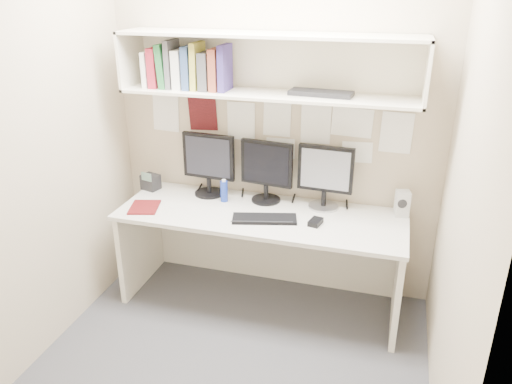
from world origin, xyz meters
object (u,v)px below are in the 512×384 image
(desk, at_px, (261,258))
(monitor_right, at_px, (325,174))
(keyboard, at_px, (264,219))
(monitor_left, at_px, (209,162))
(speaker, at_px, (402,203))
(monitor_center, at_px, (266,169))
(maroon_notebook, at_px, (144,207))
(desk_phone, at_px, (151,182))

(desk, bearing_deg, monitor_right, 28.54)
(keyboard, bearing_deg, monitor_left, 133.40)
(desk, relative_size, monitor_right, 4.41)
(keyboard, height_order, speaker, speaker)
(monitor_center, bearing_deg, speaker, 7.37)
(monitor_right, relative_size, keyboard, 1.05)
(keyboard, distance_m, maroon_notebook, 0.88)
(monitor_left, relative_size, monitor_center, 1.04)
(desk, bearing_deg, monitor_left, 154.85)
(keyboard, bearing_deg, desk_phone, 149.49)
(desk_phone, bearing_deg, monitor_right, 17.33)
(desk, bearing_deg, keyboard, -63.51)
(monitor_center, height_order, monitor_right, monitor_right)
(monitor_center, relative_size, maroon_notebook, 1.90)
(speaker, distance_m, maroon_notebook, 1.80)
(keyboard, xyz_separation_m, maroon_notebook, (-0.88, -0.05, -0.00))
(desk, bearing_deg, monitor_center, 95.62)
(desk, xyz_separation_m, monitor_left, (-0.47, 0.22, 0.62))
(desk, relative_size, keyboard, 4.62)
(desk, height_order, monitor_center, monitor_center)
(speaker, bearing_deg, monitor_center, 167.70)
(maroon_notebook, xyz_separation_m, desk_phone, (-0.12, 0.34, 0.05))
(keyboard, bearing_deg, monitor_center, 88.73)
(monitor_left, bearing_deg, maroon_notebook, -128.70)
(monitor_center, relative_size, monitor_right, 1.00)
(keyboard, xyz_separation_m, speaker, (0.89, 0.33, 0.08))
(monitor_right, height_order, maroon_notebook, monitor_right)
(monitor_left, xyz_separation_m, speaker, (1.41, 0.01, -0.17))
(monitor_left, xyz_separation_m, desk_phone, (-0.47, -0.04, -0.20))
(monitor_left, bearing_deg, desk_phone, -170.59)
(monitor_right, bearing_deg, maroon_notebook, -159.58)
(monitor_center, bearing_deg, monitor_right, 7.04)
(maroon_notebook, distance_m, desk_phone, 0.36)
(monitor_left, height_order, speaker, monitor_left)
(monitor_left, relative_size, monitor_right, 1.04)
(monitor_center, xyz_separation_m, maroon_notebook, (-0.80, -0.38, -0.24))
(monitor_right, distance_m, maroon_notebook, 1.30)
(speaker, bearing_deg, desk, -179.17)
(monitor_left, xyz_separation_m, monitor_right, (0.87, 0.00, -0.01))
(monitor_right, height_order, keyboard, monitor_right)
(speaker, relative_size, maroon_notebook, 0.76)
(monitor_left, relative_size, keyboard, 1.09)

